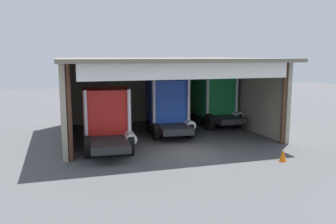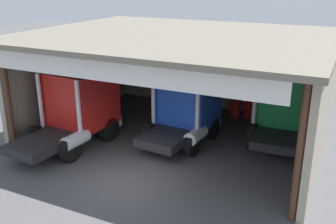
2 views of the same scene
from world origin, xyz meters
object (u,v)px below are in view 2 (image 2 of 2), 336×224
(truck_red_left_bay, at_px, (77,106))
(tool_cart, at_px, (254,108))
(oil_drum, at_px, (235,108))
(truck_green_right_bay, at_px, (285,101))
(truck_blue_yard_outside, at_px, (186,101))

(truck_red_left_bay, relative_size, tool_cart, 5.20)
(truck_red_left_bay, xyz_separation_m, oil_drum, (5.30, 6.33, -1.24))
(truck_green_right_bay, relative_size, oil_drum, 4.98)
(tool_cart, bearing_deg, truck_blue_yard_outside, -115.86)
(truck_blue_yard_outside, xyz_separation_m, truck_green_right_bay, (3.98, 1.79, 0.05))
(truck_red_left_bay, bearing_deg, truck_green_right_bay, 31.58)
(truck_blue_yard_outside, height_order, truck_green_right_bay, truck_blue_yard_outside)
(truck_red_left_bay, bearing_deg, oil_drum, 54.50)
(truck_red_left_bay, distance_m, truck_green_right_bay, 9.14)
(truck_blue_yard_outside, bearing_deg, oil_drum, 78.29)
(truck_red_left_bay, relative_size, oil_drum, 5.71)
(truck_red_left_bay, distance_m, tool_cart, 9.18)
(truck_green_right_bay, height_order, tool_cart, truck_green_right_bay)
(oil_drum, height_order, tool_cart, tool_cart)
(truck_green_right_bay, xyz_separation_m, tool_cart, (-1.92, 2.48, -1.36))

